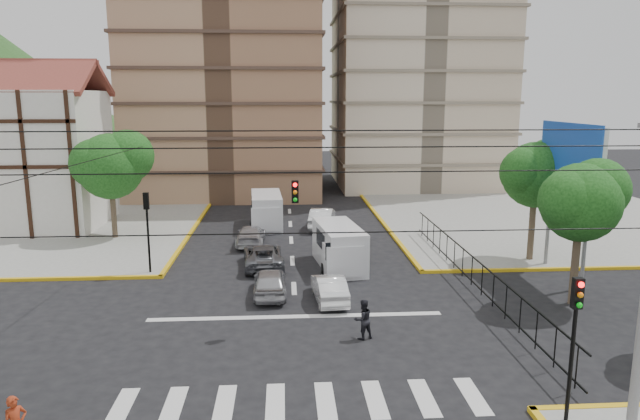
{
  "coord_description": "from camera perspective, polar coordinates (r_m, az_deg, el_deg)",
  "views": [
    {
      "loc": [
        -0.44,
        -22.62,
        9.53
      ],
      "look_at": [
        1.34,
        5.22,
        4.0
      ],
      "focal_mm": 32.0,
      "sensor_mm": 36.0,
      "label": 1
    }
  ],
  "objects": [
    {
      "name": "sidewalk_nw",
      "position": [
        47.84,
        -27.71,
        -1.49
      ],
      "size": [
        26.0,
        26.0,
        0.15
      ],
      "primitive_type": "cube",
      "color": "gray",
      "rests_on": "ground"
    },
    {
      "name": "tree_park_c",
      "position": [
        35.06,
        20.9,
        3.6
      ],
      "size": [
        4.65,
        3.8,
        7.25
      ],
      "color": "#473828",
      "rests_on": "ground"
    },
    {
      "name": "van_left_lane",
      "position": [
        42.49,
        -5.38,
        -0.14
      ],
      "size": [
        2.47,
        5.61,
        2.48
      ],
      "rotation": [
        0.0,
        0.0,
        0.06
      ],
      "color": "silver",
      "rests_on": "ground"
    },
    {
      "name": "traffic_light_se",
      "position": [
        18.13,
        24.1,
        -10.55
      ],
      "size": [
        0.28,
        0.22,
        4.4
      ],
      "color": "black",
      "rests_on": "ground"
    },
    {
      "name": "billboard",
      "position": [
        32.45,
        23.75,
        4.02
      ],
      "size": [
        0.36,
        6.2,
        8.1
      ],
      "color": "slate",
      "rests_on": "ground"
    },
    {
      "name": "car_white_rear_right",
      "position": [
        42.14,
        0.22,
        -0.79
      ],
      "size": [
        2.36,
        4.84,
        1.53
      ],
      "primitive_type": "imported",
      "rotation": [
        0.0,
        0.0,
        2.98
      ],
      "color": "white",
      "rests_on": "ground"
    },
    {
      "name": "car_darkgrey_mid_right",
      "position": [
        37.57,
        2.09,
        -2.43
      ],
      "size": [
        2.19,
        4.16,
        1.35
      ],
      "primitive_type": "imported",
      "rotation": [
        0.0,
        0.0,
        2.99
      ],
      "color": "#28272A",
      "rests_on": "ground"
    },
    {
      "name": "tree_park_a",
      "position": [
        28.46,
        24.77,
        1.03
      ],
      "size": [
        4.41,
        3.6,
        6.83
      ],
      "color": "#473828",
      "rests_on": "ground"
    },
    {
      "name": "tree_tudor",
      "position": [
        40.53,
        -20.12,
        4.42
      ],
      "size": [
        5.39,
        4.4,
        7.43
      ],
      "color": "#473828",
      "rests_on": "ground"
    },
    {
      "name": "car_grey_mid_left",
      "position": [
        32.8,
        -5.7,
        -4.55
      ],
      "size": [
        2.51,
        4.85,
        1.31
      ],
      "primitive_type": "imported",
      "rotation": [
        0.0,
        0.0,
        3.22
      ],
      "color": "slate",
      "rests_on": "ground"
    },
    {
      "name": "pedestrian_crosswalk",
      "position": [
        23.23,
        4.32,
        -10.84
      ],
      "size": [
        0.97,
        0.87,
        1.64
      ],
      "primitive_type": "imported",
      "rotation": [
        0.0,
        0.0,
        3.53
      ],
      "color": "black",
      "rests_on": "ground"
    },
    {
      "name": "van_right_lane",
      "position": [
        32.2,
        1.96,
        -3.85
      ],
      "size": [
        2.78,
        5.57,
        2.4
      ],
      "rotation": [
        0.0,
        0.0,
        0.14
      ],
      "color": "silver",
      "rests_on": "ground"
    },
    {
      "name": "car_silver_rear_left",
      "position": [
        37.71,
        -6.94,
        -2.52
      ],
      "size": [
        1.86,
        4.39,
        1.26
      ],
      "primitive_type": "imported",
      "rotation": [
        0.0,
        0.0,
        3.12
      ],
      "color": "#B4B3B8",
      "rests_on": "ground"
    },
    {
      "name": "sidewalk_ne",
      "position": [
        48.2,
        21.52,
        -0.89
      ],
      "size": [
        26.0,
        26.0,
        0.15
      ],
      "primitive_type": "cube",
      "color": "gray",
      "rests_on": "ground"
    },
    {
      "name": "traffic_light_hanging",
      "position": [
        20.91,
        -2.4,
        1.21
      ],
      "size": [
        18.0,
        9.12,
        0.92
      ],
      "color": "black",
      "rests_on": "ground"
    },
    {
      "name": "tudor_building",
      "position": [
        46.68,
        -27.16,
        4.72
      ],
      "size": [
        10.8,
        8.05,
        12.23
      ],
      "color": "silver",
      "rests_on": "ground"
    },
    {
      "name": "traffic_light_nw",
      "position": [
        31.95,
        -16.9,
        -0.87
      ],
      "size": [
        0.28,
        0.22,
        4.4
      ],
      "color": "black",
      "rests_on": "ground"
    },
    {
      "name": "car_silver_front_left",
      "position": [
        28.16,
        -5.03,
        -7.16
      ],
      "size": [
        1.67,
        4.0,
        1.35
      ],
      "primitive_type": "imported",
      "rotation": [
        0.0,
        0.0,
        3.16
      ],
      "color": "#A8A8AC",
      "rests_on": "ground"
    },
    {
      "name": "stop_line",
      "position": [
        25.66,
        -2.46,
        -10.59
      ],
      "size": [
        13.0,
        0.4,
        0.01
      ],
      "primitive_type": "cube",
      "color": "silver",
      "rests_on": "ground"
    },
    {
      "name": "ground",
      "position": [
        24.55,
        -2.39,
        -11.64
      ],
      "size": [
        160.0,
        160.0,
        0.0
      ],
      "primitive_type": "plane",
      "color": "black",
      "rests_on": "ground"
    },
    {
      "name": "car_white_front_right",
      "position": [
        27.31,
        0.94,
        -7.79
      ],
      "size": [
        1.64,
        3.95,
        1.27
      ],
      "primitive_type": "imported",
      "rotation": [
        0.0,
        0.0,
        3.22
      ],
      "color": "white",
      "rests_on": "ground"
    },
    {
      "name": "park_fence",
      "position": [
        30.25,
        14.86,
        -7.54
      ],
      "size": [
        0.1,
        22.5,
        1.66
      ],
      "primitive_type": null,
      "color": "black",
      "rests_on": "ground"
    },
    {
      "name": "crosswalk_stripes",
      "position": [
        19.16,
        -1.97,
        -18.6
      ],
      "size": [
        12.0,
        2.4,
        0.01
      ],
      "primitive_type": "cube",
      "color": "silver",
      "rests_on": "ground"
    }
  ]
}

